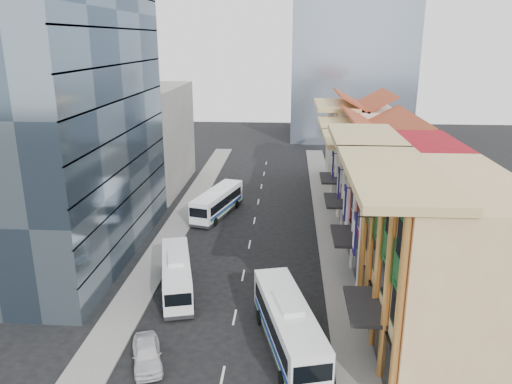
# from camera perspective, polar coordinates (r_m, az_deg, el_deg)

# --- Properties ---
(sidewalk_right) EXTENTS (3.00, 90.00, 0.15)m
(sidewalk_right) POSITION_cam_1_polar(r_m,az_deg,el_deg) (51.32, 8.81, -6.11)
(sidewalk_right) COLOR slate
(sidewalk_right) RESTS_ON ground
(sidewalk_left) EXTENTS (3.00, 90.00, 0.15)m
(sidewalk_left) POSITION_cam_1_polar(r_m,az_deg,el_deg) (52.60, -10.06, -5.58)
(sidewalk_left) COLOR slate
(sidewalk_left) RESTS_ON ground
(shophouse_tan) EXTENTS (8.00, 14.00, 12.00)m
(shophouse_tan) POSITION_cam_1_polar(r_m,az_deg,el_deg) (34.68, 20.71, -8.12)
(shophouse_tan) COLOR #D7B07C
(shophouse_tan) RESTS_ON ground
(shophouse_red) EXTENTS (8.00, 10.00, 12.00)m
(shophouse_red) POSITION_cam_1_polar(r_m,az_deg,el_deg) (45.47, 16.57, -1.73)
(shophouse_red) COLOR maroon
(shophouse_red) RESTS_ON ground
(shophouse_cream_near) EXTENTS (8.00, 9.00, 10.00)m
(shophouse_cream_near) POSITION_cam_1_polar(r_m,az_deg,el_deg) (54.64, 14.43, 0.48)
(shophouse_cream_near) COLOR silver
(shophouse_cream_near) RESTS_ON ground
(shophouse_cream_mid) EXTENTS (8.00, 9.00, 10.00)m
(shophouse_cream_mid) POSITION_cam_1_polar(r_m,az_deg,el_deg) (63.19, 13.03, 2.81)
(shophouse_cream_mid) COLOR silver
(shophouse_cream_mid) RESTS_ON ground
(shophouse_cream_far) EXTENTS (8.00, 12.00, 11.00)m
(shophouse_cream_far) POSITION_cam_1_polar(r_m,az_deg,el_deg) (73.21, 11.83, 5.22)
(shophouse_cream_far) COLOR silver
(shophouse_cream_far) RESTS_ON ground
(office_tower) EXTENTS (12.00, 26.00, 30.00)m
(office_tower) POSITION_cam_1_polar(r_m,az_deg,el_deg) (48.99, -21.68, 9.92)
(office_tower) COLOR #364756
(office_tower) RESTS_ON ground
(office_block_far) EXTENTS (10.00, 18.00, 14.00)m
(office_block_far) POSITION_cam_1_polar(r_m,az_deg,el_deg) (71.13, -12.46, 6.07)
(office_block_far) COLOR gray
(office_block_far) RESTS_ON ground
(bus_left_near) EXTENTS (4.62, 10.08, 3.15)m
(bus_left_near) POSITION_cam_1_polar(r_m,az_deg,el_deg) (42.18, -9.07, -9.22)
(bus_left_near) COLOR white
(bus_left_near) RESTS_ON ground
(bus_left_far) EXTENTS (5.16, 10.74, 3.36)m
(bus_left_far) POSITION_cam_1_polar(r_m,az_deg,el_deg) (59.21, -4.42, -1.10)
(bus_left_far) COLOR white
(bus_left_far) RESTS_ON ground
(bus_right) EXTENTS (5.42, 11.68, 3.65)m
(bus_right) POSITION_cam_1_polar(r_m,az_deg,el_deg) (34.57, 3.71, -14.90)
(bus_right) COLOR white
(bus_right) RESTS_ON ground
(sedan_left) EXTENTS (3.15, 4.80, 1.52)m
(sedan_left) POSITION_cam_1_polar(r_m,az_deg,el_deg) (34.41, -12.36, -17.61)
(sedan_left) COLOR silver
(sedan_left) RESTS_ON ground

